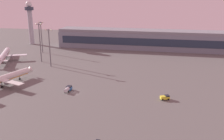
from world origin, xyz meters
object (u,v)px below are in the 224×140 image
airplane_mid_apron (4,55)px  apron_light_west (41,35)px  control_tower (30,20)px  apron_light_central (49,45)px  airplane_far_stand (2,79)px  fuel_truck (68,89)px  apron_light_east (40,40)px  cargo_loader (165,97)px

airplane_mid_apron → apron_light_west: (15.01, 30.82, 10.43)m
apron_light_west → control_tower: bearing=129.6°
apron_light_central → control_tower: bearing=126.2°
apron_light_west → apron_light_central: apron_light_west is taller
airplane_far_stand → fuel_truck: (36.72, -0.07, -2.46)m
airplane_far_stand → apron_light_east: apron_light_east is taller
airplane_mid_apron → cargo_loader: 124.46m
fuel_truck → apron_light_central: bearing=124.4°
apron_light_east → cargo_loader: bearing=-30.8°
airplane_mid_apron → apron_light_west: size_ratio=1.54×
airplane_far_stand → apron_light_east: size_ratio=1.42×
airplane_far_stand → fuel_truck: 36.80m
cargo_loader → control_tower: bearing=-153.5°
fuel_truck → apron_light_central: 50.73m
control_tower → apron_light_west: bearing=-50.4°
airplane_mid_apron → fuel_truck: airplane_mid_apron is taller
control_tower → apron_light_central: (51.01, -69.81, -8.75)m
cargo_loader → apron_light_west: bearing=-150.6°
airplane_far_stand → apron_light_east: bearing=110.9°
cargo_loader → apron_light_east: apron_light_east is taller
airplane_far_stand → cargo_loader: airplane_far_stand is taller
airplane_far_stand → cargo_loader: 84.37m
airplane_mid_apron → apron_light_east: size_ratio=1.43×
apron_light_west → apron_light_east: apron_light_east is taller
control_tower → apron_light_east: size_ratio=1.48×
airplane_far_stand → apron_light_west: 80.25m
control_tower → fuel_truck: bearing=-54.5°
apron_light_east → airplane_far_stand: bearing=-86.8°
airplane_far_stand → apron_light_west: bearing=118.9°
control_tower → apron_light_east: 71.60m
cargo_loader → airplane_far_stand: bearing=-112.9°
fuel_truck → apron_light_west: (-52.05, 78.13, 13.07)m
cargo_loader → fuel_truck: bearing=-113.3°
fuel_truck → control_tower: bearing=125.5°
airplane_mid_apron → fuel_truck: 82.11m
apron_light_west → apron_light_central: size_ratio=1.01×
airplane_far_stand → fuel_truck: airplane_far_stand is taller
apron_light_west → apron_light_central: (24.37, -37.64, -0.09)m
airplane_mid_apron → cargo_loader: size_ratio=8.50×
control_tower → airplane_mid_apron: size_ratio=1.03×
fuel_truck → cargo_loader: bearing=-1.2°
cargo_loader → apron_light_central: bearing=-141.0°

